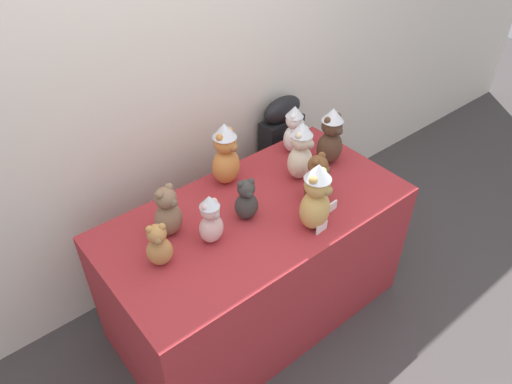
# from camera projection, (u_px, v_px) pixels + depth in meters

# --- Properties ---
(ground_plane) EXTENTS (10.00, 10.00, 0.00)m
(ground_plane) POSITION_uv_depth(u_px,v_px,m) (285.00, 338.00, 2.63)
(ground_plane) COLOR #3D3838
(wall_back) EXTENTS (7.00, 0.08, 2.60)m
(wall_back) POSITION_uv_depth(u_px,v_px,m) (174.00, 59.00, 2.34)
(wall_back) COLOR silver
(wall_back) RESTS_ON ground_plane
(display_table) EXTENTS (1.50, 0.77, 0.75)m
(display_table) POSITION_uv_depth(u_px,v_px,m) (256.00, 265.00, 2.54)
(display_table) COLOR maroon
(display_table) RESTS_ON ground_plane
(instrument_case) EXTENTS (0.29, 0.14, 0.93)m
(instrument_case) POSITION_uv_depth(u_px,v_px,m) (280.00, 163.00, 3.09)
(instrument_case) COLOR black
(instrument_case) RESTS_ON ground_plane
(teddy_bear_blush) EXTENTS (0.13, 0.11, 0.25)m
(teddy_bear_blush) POSITION_uv_depth(u_px,v_px,m) (211.00, 219.00, 2.08)
(teddy_bear_blush) COLOR beige
(teddy_bear_blush) RESTS_ON display_table
(teddy_bear_honey) EXTENTS (0.19, 0.17, 0.35)m
(teddy_bear_honey) POSITION_uv_depth(u_px,v_px,m) (316.00, 197.00, 2.13)
(teddy_bear_honey) COLOR tan
(teddy_bear_honey) RESTS_ON display_table
(teddy_bear_charcoal) EXTENTS (0.13, 0.12, 0.22)m
(teddy_bear_charcoal) POSITION_uv_depth(u_px,v_px,m) (246.00, 200.00, 2.21)
(teddy_bear_charcoal) COLOR #383533
(teddy_bear_charcoal) RESTS_ON display_table
(teddy_bear_caramel) EXTENTS (0.14, 0.13, 0.22)m
(teddy_bear_caramel) POSITION_uv_depth(u_px,v_px,m) (159.00, 246.00, 1.99)
(teddy_bear_caramel) COLOR #B27A42
(teddy_bear_caramel) RESTS_ON display_table
(teddy_bear_ginger) EXTENTS (0.19, 0.17, 0.34)m
(teddy_bear_ginger) POSITION_uv_depth(u_px,v_px,m) (226.00, 154.00, 2.38)
(teddy_bear_ginger) COLOR #D17F3D
(teddy_bear_ginger) RESTS_ON display_table
(teddy_bear_snow) EXTENTS (0.16, 0.16, 0.28)m
(teddy_bear_snow) POSITION_uv_depth(u_px,v_px,m) (294.00, 130.00, 2.62)
(teddy_bear_snow) COLOR white
(teddy_bear_snow) RESTS_ON display_table
(teddy_bear_mocha) EXTENTS (0.16, 0.15, 0.26)m
(teddy_bear_mocha) POSITION_uv_depth(u_px,v_px,m) (168.00, 212.00, 2.12)
(teddy_bear_mocha) COLOR #7F6047
(teddy_bear_mocha) RESTS_ON display_table
(teddy_bear_cream) EXTENTS (0.18, 0.17, 0.32)m
(teddy_bear_cream) POSITION_uv_depth(u_px,v_px,m) (301.00, 151.00, 2.42)
(teddy_bear_cream) COLOR beige
(teddy_bear_cream) RESTS_ON display_table
(teddy_bear_cocoa) EXTENTS (0.15, 0.13, 0.33)m
(teddy_bear_cocoa) POSITION_uv_depth(u_px,v_px,m) (331.00, 137.00, 2.52)
(teddy_bear_cocoa) COLOR #4C3323
(teddy_bear_cocoa) RESTS_ON display_table
(teddy_bear_chestnut) EXTENTS (0.16, 0.15, 0.26)m
(teddy_bear_chestnut) POSITION_uv_depth(u_px,v_px,m) (317.00, 180.00, 2.30)
(teddy_bear_chestnut) COLOR brown
(teddy_bear_chestnut) RESTS_ON display_table
(name_card_front_left) EXTENTS (0.07, 0.01, 0.05)m
(name_card_front_left) POSITION_uv_depth(u_px,v_px,m) (322.00, 227.00, 2.18)
(name_card_front_left) COLOR white
(name_card_front_left) RESTS_ON display_table
(name_card_front_middle) EXTENTS (0.07, 0.01, 0.05)m
(name_card_front_middle) POSITION_uv_depth(u_px,v_px,m) (332.00, 207.00, 2.29)
(name_card_front_middle) COLOR white
(name_card_front_middle) RESTS_ON display_table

